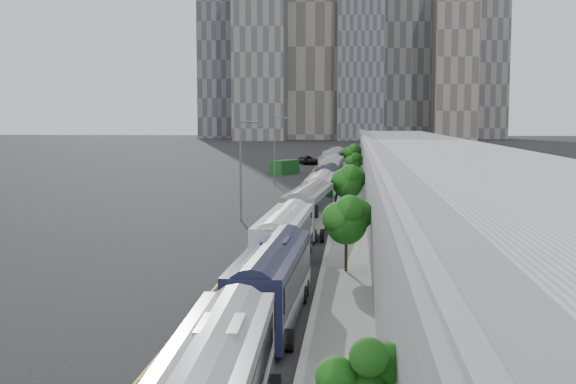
# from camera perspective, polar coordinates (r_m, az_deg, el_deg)

# --- Properties ---
(sidewalk) EXTENTS (10.00, 170.00, 0.12)m
(sidewalk) POSITION_cam_1_polar(r_m,az_deg,el_deg) (67.30, 7.81, -2.04)
(sidewalk) COLOR gray
(sidewalk) RESTS_ON ground
(lane_line) EXTENTS (0.12, 160.00, 0.02)m
(lane_line) POSITION_cam_1_polar(r_m,az_deg,el_deg) (67.66, -1.11, -1.99)
(lane_line) COLOR gold
(lane_line) RESTS_ON ground
(depot) EXTENTS (12.45, 160.40, 7.20)m
(depot) POSITION_cam_1_polar(r_m,az_deg,el_deg) (67.21, 11.26, 0.86)
(depot) COLOR gray
(depot) RESTS_ON ground
(skyline) EXTENTS (145.00, 64.00, 120.00)m
(skyline) POSITION_cam_1_polar(r_m,az_deg,el_deg) (338.48, 3.90, 12.84)
(skyline) COLOR slate
(skyline) RESTS_ON ground
(bus_1) EXTENTS (2.73, 12.14, 3.53)m
(bus_1) POSITION_cam_1_polar(r_m,az_deg,el_deg) (33.03, -1.24, -7.63)
(bus_1) COLOR #171A34
(bus_1) RESTS_ON ground
(bus_2) EXTENTS (2.79, 12.24, 3.56)m
(bus_2) POSITION_cam_1_polar(r_m,az_deg,el_deg) (44.79, -0.26, -4.05)
(bus_2) COLOR white
(bus_2) RESTS_ON ground
(bus_3) EXTENTS (3.57, 13.14, 3.79)m
(bus_3) POSITION_cam_1_polar(r_m,az_deg,el_deg) (58.36, 1.67, -1.66)
(bus_3) COLOR slate
(bus_3) RESTS_ON ground
(bus_4) EXTENTS (2.79, 12.49, 3.64)m
(bus_4) POSITION_cam_1_polar(r_m,az_deg,el_deg) (73.86, 2.63, -0.15)
(bus_4) COLOR #B5B6C0
(bus_4) RESTS_ON ground
(bus_5) EXTENTS (3.06, 12.18, 3.53)m
(bus_5) POSITION_cam_1_polar(r_m,az_deg,el_deg) (87.05, 3.10, 0.72)
(bus_5) COLOR black
(bus_5) RESTS_ON ground
(bus_6) EXTENTS (3.10, 13.47, 3.92)m
(bus_6) POSITION_cam_1_polar(r_m,az_deg,el_deg) (103.08, 3.51, 1.59)
(bus_6) COLOR silver
(bus_6) RESTS_ON ground
(bus_7) EXTENTS (2.77, 12.39, 3.61)m
(bus_7) POSITION_cam_1_polar(r_m,az_deg,el_deg) (115.69, 3.20, 1.99)
(bus_7) COLOR gray
(bus_7) RESTS_ON ground
(bus_8) EXTENTS (3.83, 13.83, 3.99)m
(bus_8) POSITION_cam_1_polar(r_m,az_deg,el_deg) (129.38, 3.70, 2.46)
(bus_8) COLOR #96989F
(bus_8) RESTS_ON ground
(bus_9) EXTENTS (3.29, 12.66, 3.66)m
(bus_9) POSITION_cam_1_polar(r_m,az_deg,el_deg) (145.08, 3.66, 2.76)
(bus_9) COLOR #151E2F
(bus_9) RESTS_ON ground
(tree_0) EXTENTS (1.23, 1.23, 3.96)m
(tree_0) POSITION_cam_1_polar(r_m,az_deg,el_deg) (16.72, 5.61, -14.89)
(tree_0) COLOR black
(tree_0) RESTS_ON ground
(tree_1) EXTENTS (2.49, 2.49, 4.60)m
(tree_1) POSITION_cam_1_polar(r_m,az_deg,el_deg) (42.89, 4.63, -2.02)
(tree_1) COLOR black
(tree_1) RESTS_ON ground
(tree_2) EXTENTS (2.92, 2.92, 4.81)m
(tree_2) POSITION_cam_1_polar(r_m,az_deg,el_deg) (70.14, 4.75, 1.01)
(tree_2) COLOR black
(tree_2) RESTS_ON ground
(tree_3) EXTENTS (1.80, 1.80, 4.50)m
(tree_3) POSITION_cam_1_polar(r_m,az_deg,el_deg) (94.50, 5.25, 2.36)
(tree_3) COLOR black
(tree_3) RESTS_ON ground
(tree_4) EXTENTS (2.41, 2.41, 5.15)m
(tree_4) POSITION_cam_1_polar(r_m,az_deg,el_deg) (114.78, 5.12, 3.14)
(tree_4) COLOR black
(tree_4) RESTS_ON ground
(tree_5) EXTENTS (2.62, 2.62, 4.42)m
(tree_5) POSITION_cam_1_polar(r_m,az_deg,el_deg) (136.93, 5.09, 3.22)
(tree_5) COLOR black
(tree_5) RESTS_ON ground
(street_lamp_near) EXTENTS (2.04, 0.22, 9.01)m
(street_lamp_near) POSITION_cam_1_polar(r_m,az_deg,el_deg) (65.16, -3.61, 2.29)
(street_lamp_near) COLOR #59595E
(street_lamp_near) RESTS_ON ground
(street_lamp_far) EXTENTS (2.04, 0.22, 9.51)m
(street_lamp_far) POSITION_cam_1_polar(r_m,az_deg,el_deg) (99.48, -0.97, 3.64)
(street_lamp_far) COLOR #59595E
(street_lamp_far) RESTS_ON ground
(shipping_container) EXTENTS (4.60, 6.75, 2.31)m
(shipping_container) POSITION_cam_1_polar(r_m,az_deg,el_deg) (120.98, -0.26, 1.99)
(shipping_container) COLOR #154619
(shipping_container) RESTS_ON ground
(suv) EXTENTS (4.94, 6.96, 1.76)m
(suv) POSITION_cam_1_polar(r_m,az_deg,el_deg) (146.51, 1.60, 2.54)
(suv) COLOR black
(suv) RESTS_ON ground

